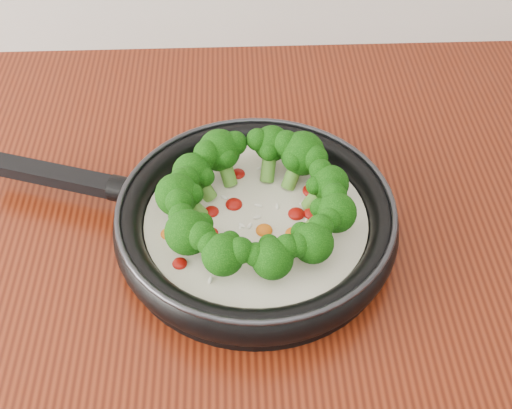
{
  "coord_description": "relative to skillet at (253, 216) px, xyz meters",
  "views": [
    {
      "loc": [
        -0.1,
        0.66,
        1.42
      ],
      "look_at": [
        -0.09,
        1.12,
        0.95
      ],
      "focal_mm": 46.06,
      "sensor_mm": 36.0,
      "label": 1
    }
  ],
  "objects": [
    {
      "name": "skillet",
      "position": [
        0.0,
        0.0,
        0.0
      ],
      "size": [
        0.48,
        0.37,
        0.09
      ],
      "color": "black",
      "rests_on": "counter"
    }
  ]
}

